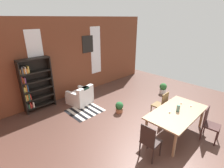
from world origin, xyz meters
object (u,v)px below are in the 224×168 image
dining_chair_far_right (161,104)px  potted_plant_corner (119,107)px  dining_chair_near_right (209,123)px  armchair_white (81,97)px  dining_table (177,114)px  bookshelf_tall (35,85)px  potted_plant_by_shelf (163,88)px  dining_chair_head_left (149,140)px  vase_on_table (178,108)px

dining_chair_far_right → potted_plant_corner: size_ratio=2.30×
dining_chair_near_right → armchair_white: dining_chair_near_right is taller
dining_chair_near_right → potted_plant_corner: size_ratio=2.30×
dining_table → bookshelf_tall: size_ratio=1.01×
potted_plant_by_shelf → armchair_white: bearing=150.6°
dining_chair_head_left → potted_plant_corner: bearing=62.0°
potted_plant_by_shelf → potted_plant_corner: potted_plant_by_shelf is taller
vase_on_table → armchair_white: bearing=104.4°
dining_chair_head_left → potted_plant_corner: (1.04, 1.96, -0.30)m
dining_table → potted_plant_corner: bearing=98.9°
dining_table → potted_plant_corner: dining_table is taller
dining_chair_far_right → dining_table: bearing=-120.6°
dining_table → potted_plant_corner: 2.03m
dining_chair_head_left → potted_plant_corner: dining_chair_head_left is taller
dining_table → vase_on_table: bearing=0.0°
bookshelf_tall → armchair_white: bookshelf_tall is taller
dining_chair_far_right → bookshelf_tall: bookshelf_tall is taller
vase_on_table → bookshelf_tall: size_ratio=0.10×
vase_on_table → dining_chair_far_right: size_ratio=0.20×
dining_table → dining_chair_far_right: (0.44, 0.74, -0.15)m
vase_on_table → dining_chair_far_right: dining_chair_far_right is taller
vase_on_table → dining_chair_head_left: dining_chair_head_left is taller
armchair_white → potted_plant_by_shelf: size_ratio=1.98×
vase_on_table → potted_plant_by_shelf: vase_on_table is taller
dining_chair_far_right → potted_plant_by_shelf: (1.88, 0.99, -0.26)m
dining_chair_far_right → armchair_white: dining_chair_far_right is taller
vase_on_table → dining_chair_head_left: 1.41m
dining_chair_near_right → potted_plant_corner: (-0.74, 2.70, -0.30)m
potted_plant_corner → dining_chair_far_right: bearing=-58.5°
dining_chair_near_right → potted_plant_by_shelf: bearing=52.6°
vase_on_table → potted_plant_corner: 2.08m
dining_chair_far_right → bookshelf_tall: size_ratio=0.49×
potted_plant_by_shelf → potted_plant_corner: 2.63m
dining_chair_far_right → potted_plant_by_shelf: size_ratio=1.99×
dining_table → dining_chair_head_left: (-1.35, -0.00, -0.15)m
dining_chair_head_left → potted_plant_corner: 2.24m
dining_chair_head_left → armchair_white: size_ratio=1.01×
dining_chair_head_left → dining_chair_near_right: (1.78, -0.74, 0.00)m
armchair_white → vase_on_table: bearing=-75.6°
dining_table → potted_plant_by_shelf: bearing=36.7°
dining_table → vase_on_table: vase_on_table is taller
dining_chair_far_right → armchair_white: 3.10m
vase_on_table → dining_chair_head_left: (-1.37, -0.00, -0.32)m
bookshelf_tall → potted_plant_by_shelf: (4.61, -2.51, -0.72)m
dining_table → potted_plant_by_shelf: size_ratio=4.09×
vase_on_table → potted_plant_corner: (-0.33, 1.96, -0.62)m
bookshelf_tall → potted_plant_by_shelf: size_ratio=4.04×
dining_table → armchair_white: (-0.88, 3.53, -0.38)m
dining_chair_near_right → bookshelf_tall: size_ratio=0.49×
dining_table → potted_plant_by_shelf: dining_table is taller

